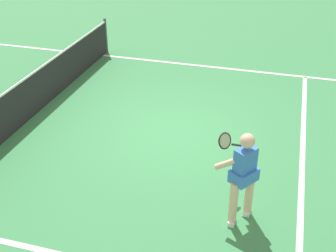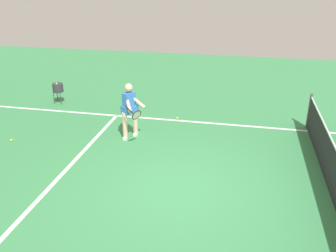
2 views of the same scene
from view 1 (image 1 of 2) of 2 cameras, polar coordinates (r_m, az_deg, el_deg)
name	(u,v)px [view 1 (image 1 of 2)]	position (r m, az deg, el deg)	size (l,w,h in m)	color
ground_plane	(170,131)	(9.21, 0.23, -0.72)	(27.06, 27.06, 0.00)	#38844C
service_line_marking	(303,151)	(8.98, 17.18, -3.10)	(7.49, 0.10, 0.01)	white
sideline_right_marking	(206,66)	(12.49, 4.94, 7.79)	(0.10, 18.82, 0.01)	white
court_net	(35,93)	(10.18, -17.03, 4.15)	(8.17, 0.08, 1.04)	#4C4C51
tennis_player	(243,174)	(6.62, 9.73, -6.15)	(1.09, 0.76, 1.55)	beige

